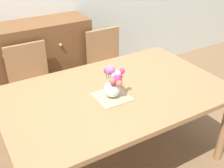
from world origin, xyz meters
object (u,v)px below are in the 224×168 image
object	(u,v)px
dining_table	(115,99)
chair_right	(108,63)
chair_left	(32,82)
flower_vase	(113,83)
dresser	(31,66)

from	to	relation	value
dining_table	chair_right	distance (m)	1.03
dining_table	chair_left	size ratio (longest dim) A/B	2.05
chair_left	flower_vase	size ratio (longest dim) A/B	3.55
dining_table	flower_vase	distance (m)	0.21
chair_right	flower_vase	distance (m)	1.15
dresser	flower_vase	distance (m)	1.46
flower_vase	chair_right	bearing A→B (deg)	62.55
chair_left	flower_vase	xyz separation A→B (m)	(0.40, -0.97, 0.35)
dining_table	chair_left	distance (m)	1.03
chair_left	dresser	size ratio (longest dim) A/B	0.64
chair_left	chair_right	world-z (taller)	same
dining_table	chair_right	world-z (taller)	chair_right
dining_table	dresser	world-z (taller)	dresser
dining_table	flower_vase	world-z (taller)	flower_vase
dresser	flower_vase	xyz separation A→B (m)	(0.29, -1.39, 0.37)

